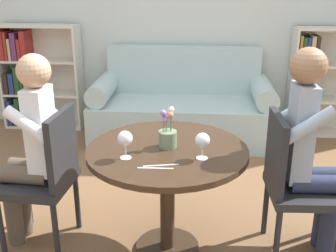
% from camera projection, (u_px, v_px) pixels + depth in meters
% --- Properties ---
extents(ground_plane, '(16.00, 16.00, 0.00)m').
position_uv_depth(ground_plane, '(167.00, 249.00, 2.69)').
color(ground_plane, brown).
extents(back_wall, '(5.20, 0.05, 2.70)m').
position_uv_depth(back_wall, '(185.00, 3.00, 4.42)').
color(back_wall, silver).
rests_on(back_wall, ground_plane).
extents(round_table, '(0.95, 0.95, 0.70)m').
position_uv_depth(round_table, '(167.00, 170.00, 2.50)').
color(round_table, '#382619').
rests_on(round_table, ground_plane).
extents(couch, '(1.84, 0.80, 0.92)m').
position_uv_depth(couch, '(182.00, 109.00, 4.38)').
color(couch, '#A8C1C1').
rests_on(couch, ground_plane).
extents(bookshelf_left, '(0.87, 0.28, 1.14)m').
position_uv_depth(bookshelf_left, '(33.00, 78.00, 4.67)').
color(bookshelf_left, silver).
rests_on(bookshelf_left, ground_plane).
extents(bookshelf_right, '(0.87, 0.28, 1.14)m').
position_uv_depth(bookshelf_right, '(321.00, 82.00, 4.44)').
color(bookshelf_right, silver).
rests_on(bookshelf_right, ground_plane).
extents(chair_left, '(0.45, 0.45, 0.90)m').
position_uv_depth(chair_left, '(47.00, 174.00, 2.60)').
color(chair_left, '#232326').
rests_on(chair_left, ground_plane).
extents(chair_right, '(0.44, 0.44, 0.90)m').
position_uv_depth(chair_right, '(293.00, 180.00, 2.52)').
color(chair_right, '#232326').
rests_on(chair_right, ground_plane).
extents(person_left, '(0.43, 0.36, 1.24)m').
position_uv_depth(person_left, '(31.00, 148.00, 2.56)').
color(person_left, brown).
rests_on(person_left, ground_plane).
extents(person_right, '(0.43, 0.35, 1.29)m').
position_uv_depth(person_right, '(311.00, 151.00, 2.45)').
color(person_right, '#282D47').
rests_on(person_right, ground_plane).
extents(wine_glass_left, '(0.08, 0.08, 0.16)m').
position_uv_depth(wine_glass_left, '(125.00, 139.00, 2.28)').
color(wine_glass_left, white).
rests_on(wine_glass_left, round_table).
extents(wine_glass_right, '(0.08, 0.08, 0.15)m').
position_uv_depth(wine_glass_right, '(202.00, 141.00, 2.28)').
color(wine_glass_right, white).
rests_on(wine_glass_right, round_table).
extents(flower_vase, '(0.11, 0.11, 0.24)m').
position_uv_depth(flower_vase, '(168.00, 135.00, 2.45)').
color(flower_vase, gray).
rests_on(flower_vase, round_table).
extents(knife_left_setting, '(0.19, 0.02, 0.00)m').
position_uv_depth(knife_left_setting, '(155.00, 168.00, 2.20)').
color(knife_left_setting, silver).
rests_on(knife_left_setting, round_table).
extents(fork_left_setting, '(0.19, 0.05, 0.00)m').
position_uv_depth(fork_left_setting, '(161.00, 165.00, 2.23)').
color(fork_left_setting, silver).
rests_on(fork_left_setting, round_table).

